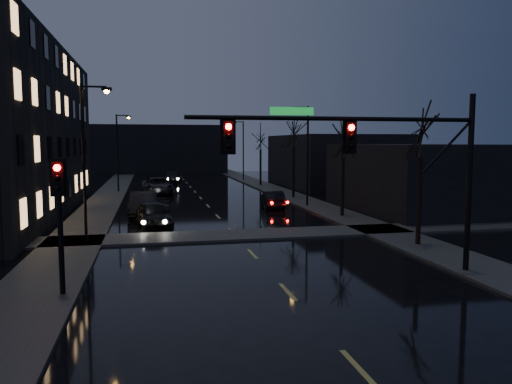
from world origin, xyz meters
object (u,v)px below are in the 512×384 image
oncoming_car_b (143,204)px  lead_car (273,200)px  oncoming_car_d (172,177)px  oncoming_car_a (154,214)px  oncoming_car_c (157,186)px

oncoming_car_b → lead_car: size_ratio=1.19×
oncoming_car_d → lead_car: 27.59m
lead_car → oncoming_car_a: bearing=42.6°
oncoming_car_a → oncoming_car_c: 20.05m
oncoming_car_d → oncoming_car_a: bearing=-89.5°
oncoming_car_a → oncoming_car_d: oncoming_car_a is taller
oncoming_car_b → oncoming_car_a: bearing=-78.8°
oncoming_car_b → oncoming_car_c: (1.21, 15.02, 0.00)m
oncoming_car_b → oncoming_car_c: size_ratio=0.84×
oncoming_car_a → lead_car: (9.19, 6.95, -0.10)m
oncoming_car_a → lead_car: oncoming_car_a is taller
oncoming_car_a → lead_car: bearing=29.4°
oncoming_car_d → oncoming_car_b: bearing=-91.6°
oncoming_car_b → lead_car: bearing=14.5°
oncoming_car_a → oncoming_car_b: (-0.69, 5.03, 0.03)m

